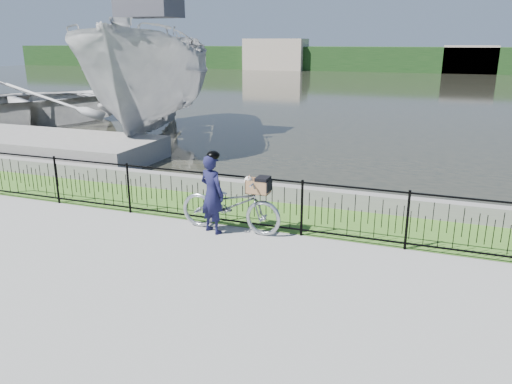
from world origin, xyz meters
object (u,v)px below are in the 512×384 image
at_px(bicycle_rig, 231,204).
at_px(dock, 20,144).
at_px(cyclist, 212,193).
at_px(boat_near, 153,79).
at_px(boat_far, 8,103).

bearing_deg(bicycle_rig, dock, 156.64).
height_order(dock, cyclist, cyclist).
height_order(bicycle_rig, cyclist, cyclist).
height_order(dock, boat_near, boat_near).
relative_size(dock, boat_near, 0.83).
relative_size(cyclist, boat_near, 0.14).
xyz_separation_m(dock, bicycle_rig, (9.59, -4.14, 0.22)).
bearing_deg(boat_near, cyclist, -53.04).
bearing_deg(bicycle_rig, cyclist, -149.61).
distance_m(dock, boat_near, 5.56).
height_order(dock, boat_far, boat_far).
relative_size(bicycle_rig, boat_near, 0.18).
height_order(bicycle_rig, boat_far, boat_far).
height_order(dock, bicycle_rig, bicycle_rig).
distance_m(bicycle_rig, boat_far, 17.30).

